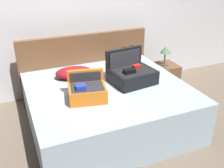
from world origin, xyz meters
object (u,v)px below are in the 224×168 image
at_px(bed, 108,106).
at_px(pillow_near_headboard, 74,73).
at_px(nightstand, 163,77).
at_px(table_lamp, 165,51).
at_px(duffel_bag, 127,58).
at_px(hard_case_medium, 87,91).
at_px(hard_case_large, 131,74).

bearing_deg(bed, pillow_near_headboard, 125.98).
xyz_separation_m(bed, pillow_near_headboard, (-0.31, 0.43, 0.37)).
relative_size(nightstand, table_lamp, 1.37).
xyz_separation_m(duffel_bag, nightstand, (0.74, 0.11, -0.48)).
bearing_deg(table_lamp, duffel_bag, -171.38).
relative_size(bed, table_lamp, 6.09).
distance_m(hard_case_medium, pillow_near_headboard, 0.63).
bearing_deg(duffel_bag, pillow_near_headboard, -173.74).
xyz_separation_m(bed, nightstand, (1.27, 0.64, -0.07)).
bearing_deg(nightstand, bed, -153.32).
bearing_deg(hard_case_medium, pillow_near_headboard, 99.65).
bearing_deg(table_lamp, nightstand, 0.00).
bearing_deg(duffel_bag, hard_case_medium, -140.27).
relative_size(duffel_bag, table_lamp, 1.39).
height_order(bed, table_lamp, table_lamp).
bearing_deg(duffel_bag, hard_case_large, -110.17).
bearing_deg(pillow_near_headboard, duffel_bag, 6.26).
relative_size(bed, duffel_bag, 4.38).
height_order(bed, hard_case_medium, hard_case_medium).
bearing_deg(table_lamp, bed, -153.32).
height_order(hard_case_large, duffel_bag, hard_case_large).
distance_m(bed, table_lamp, 1.48).
relative_size(duffel_bag, pillow_near_headboard, 0.89).
relative_size(hard_case_medium, pillow_near_headboard, 0.96).
xyz_separation_m(hard_case_large, hard_case_medium, (-0.67, -0.21, -0.01)).
height_order(hard_case_large, table_lamp, hard_case_large).
height_order(hard_case_large, hard_case_medium, hard_case_large).
bearing_deg(hard_case_large, pillow_near_headboard, 140.21).
xyz_separation_m(hard_case_large, nightstand, (0.93, 0.62, -0.47)).
distance_m(hard_case_large, table_lamp, 1.12).
relative_size(hard_case_large, hard_case_medium, 1.21).
distance_m(bed, pillow_near_headboard, 0.65).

